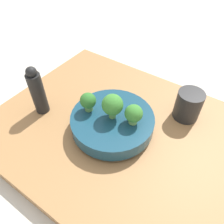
{
  "coord_description": "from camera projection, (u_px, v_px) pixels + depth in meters",
  "views": [
    {
      "loc": [
        -0.27,
        0.41,
        0.62
      ],
      "look_at": [
        0.0,
        0.02,
        0.13
      ],
      "focal_mm": 35.0,
      "sensor_mm": 36.0,
      "label": 1
    }
  ],
  "objects": [
    {
      "name": "ground_plane",
      "position": [
        115.0,
        135.0,
        0.78
      ],
      "size": [
        6.0,
        6.0,
        0.0
      ],
      "primitive_type": "plane",
      "color": "beige"
    },
    {
      "name": "table",
      "position": [
        115.0,
        130.0,
        0.76
      ],
      "size": [
        0.82,
        0.67,
        0.05
      ],
      "color": "#9E7042",
      "rests_on": "ground_plane"
    },
    {
      "name": "bowl",
      "position": [
        112.0,
        122.0,
        0.71
      ],
      "size": [
        0.27,
        0.27,
        0.06
      ],
      "color": "navy",
      "rests_on": "table"
    },
    {
      "name": "broccoli_floret_left",
      "position": [
        133.0,
        115.0,
        0.65
      ],
      "size": [
        0.06,
        0.06,
        0.07
      ],
      "color": "#7AB256",
      "rests_on": "bowl"
    },
    {
      "name": "broccoli_floret_right",
      "position": [
        88.0,
        101.0,
        0.69
      ],
      "size": [
        0.05,
        0.05,
        0.07
      ],
      "color": "#609347",
      "rests_on": "bowl"
    },
    {
      "name": "broccoli_floret_center",
      "position": [
        112.0,
        105.0,
        0.66
      ],
      "size": [
        0.07,
        0.07,
        0.09
      ],
      "color": "#6BA34C",
      "rests_on": "bowl"
    },
    {
      "name": "cup",
      "position": [
        188.0,
        105.0,
        0.74
      ],
      "size": [
        0.09,
        0.09,
        0.1
      ],
      "color": "black",
      "rests_on": "table"
    },
    {
      "name": "pepper_mill",
      "position": [
        37.0,
        91.0,
        0.74
      ],
      "size": [
        0.05,
        0.05,
        0.18
      ],
      "color": "black",
      "rests_on": "table"
    }
  ]
}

